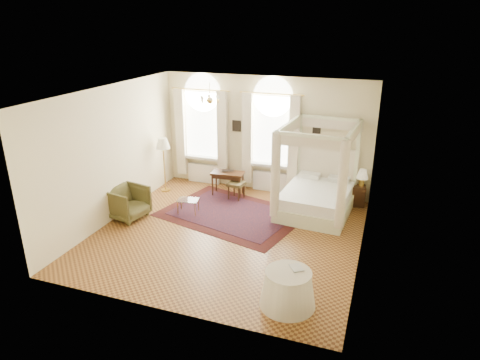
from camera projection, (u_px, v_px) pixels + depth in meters
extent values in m
plane|color=#99652C|center=(228.00, 234.00, 10.06)|extent=(6.00, 6.00, 0.00)
plane|color=beige|center=(265.00, 135.00, 12.12)|extent=(6.00, 0.00, 6.00)
plane|color=beige|center=(160.00, 225.00, 6.83)|extent=(6.00, 0.00, 6.00)
plane|color=beige|center=(112.00, 154.00, 10.41)|extent=(0.00, 6.00, 6.00)
plane|color=beige|center=(367.00, 184.00, 8.54)|extent=(0.00, 6.00, 6.00)
plane|color=white|center=(226.00, 92.00, 8.89)|extent=(6.00, 6.00, 0.00)
cube|color=white|center=(203.00, 125.00, 12.63)|extent=(1.10, 0.04, 1.90)
cylinder|color=white|center=(202.00, 92.00, 12.30)|extent=(1.10, 0.04, 1.10)
cube|color=white|center=(203.00, 157.00, 12.90)|extent=(1.32, 0.24, 0.08)
cube|color=beige|center=(181.00, 132.00, 12.78)|extent=(0.28, 0.14, 2.60)
cube|color=beige|center=(222.00, 136.00, 12.36)|extent=(0.28, 0.14, 2.60)
cube|color=white|center=(204.00, 173.00, 13.10)|extent=(1.00, 0.12, 0.58)
cube|color=white|center=(272.00, 131.00, 11.98)|extent=(1.10, 0.04, 1.90)
cylinder|color=white|center=(273.00, 97.00, 11.64)|extent=(1.10, 0.04, 1.10)
cube|color=white|center=(270.00, 165.00, 12.25)|extent=(1.32, 0.24, 0.08)
cube|color=beige|center=(247.00, 139.00, 12.13)|extent=(0.28, 0.14, 2.60)
cube|color=beige|center=(294.00, 143.00, 11.71)|extent=(0.28, 0.14, 2.60)
cube|color=white|center=(270.00, 181.00, 12.45)|extent=(1.00, 0.12, 0.58)
cylinder|color=gold|center=(210.00, 91.00, 10.30)|extent=(0.02, 0.02, 0.40)
sphere|color=gold|center=(210.00, 100.00, 10.38)|extent=(0.16, 0.16, 0.16)
sphere|color=beige|center=(218.00, 98.00, 10.28)|extent=(0.07, 0.07, 0.07)
sphere|color=beige|center=(217.00, 96.00, 10.49)|extent=(0.07, 0.07, 0.07)
sphere|color=beige|center=(209.00, 96.00, 10.56)|extent=(0.07, 0.07, 0.07)
sphere|color=beige|center=(202.00, 97.00, 10.42)|extent=(0.07, 0.07, 0.07)
sphere|color=beige|center=(202.00, 98.00, 10.22)|extent=(0.07, 0.07, 0.07)
sphere|color=beige|center=(211.00, 99.00, 10.15)|extent=(0.07, 0.07, 0.07)
cube|color=black|center=(237.00, 126.00, 12.29)|extent=(0.26, 0.03, 0.32)
cube|color=black|center=(317.00, 129.00, 11.54)|extent=(0.22, 0.03, 0.26)
cube|color=beige|center=(315.00, 206.00, 11.09)|extent=(1.84, 2.21, 0.36)
cube|color=white|center=(316.00, 195.00, 10.98)|extent=(1.74, 2.11, 0.28)
cube|color=beige|center=(326.00, 168.00, 11.70)|extent=(1.70, 0.20, 1.20)
cube|color=beige|center=(299.00, 156.00, 11.89)|extent=(0.10, 0.10, 2.30)
cube|color=beige|center=(356.00, 164.00, 11.30)|extent=(0.10, 0.10, 2.30)
cube|color=beige|center=(275.00, 179.00, 10.19)|extent=(0.10, 0.10, 2.30)
cube|color=beige|center=(342.00, 189.00, 9.60)|extent=(0.10, 0.10, 2.30)
cube|color=beige|center=(330.00, 118.00, 11.19)|extent=(1.70, 0.20, 0.08)
cube|color=beige|center=(310.00, 136.00, 9.49)|extent=(1.70, 0.20, 0.08)
cube|color=beige|center=(290.00, 123.00, 10.63)|extent=(0.23, 2.10, 0.08)
cube|color=beige|center=(354.00, 130.00, 10.04)|extent=(0.23, 2.10, 0.08)
cube|color=beige|center=(330.00, 123.00, 11.24)|extent=(1.76, 0.17, 0.28)
cube|color=beige|center=(310.00, 142.00, 9.54)|extent=(1.76, 0.17, 0.28)
cube|color=beige|center=(289.00, 129.00, 10.68)|extent=(0.19, 2.15, 0.28)
cube|color=beige|center=(354.00, 135.00, 10.09)|extent=(0.19, 2.15, 0.28)
cylinder|color=beige|center=(275.00, 175.00, 10.16)|extent=(0.22, 0.22, 2.10)
cylinder|color=beige|center=(342.00, 185.00, 9.57)|extent=(0.22, 0.22, 2.10)
cube|color=#341E0E|center=(357.00, 196.00, 11.50)|extent=(0.44, 0.40, 0.56)
cylinder|color=gold|center=(362.00, 182.00, 11.39)|extent=(0.13, 0.13, 0.22)
cone|color=beige|center=(363.00, 174.00, 11.31)|extent=(0.31, 0.31, 0.24)
cube|color=#341E0E|center=(228.00, 173.00, 12.06)|extent=(0.95, 0.55, 0.05)
cube|color=#341E0E|center=(228.00, 176.00, 12.09)|extent=(0.85, 0.45, 0.09)
cylinder|color=#341E0E|center=(216.00, 181.00, 12.43)|extent=(0.05, 0.05, 0.64)
cylinder|color=#341E0E|center=(243.00, 183.00, 12.25)|extent=(0.05, 0.05, 0.64)
cylinder|color=#341E0E|center=(212.00, 185.00, 12.10)|extent=(0.05, 0.05, 0.64)
cylinder|color=#341E0E|center=(240.00, 188.00, 11.92)|extent=(0.05, 0.05, 0.64)
imported|color=black|center=(228.00, 170.00, 12.16)|extent=(0.41, 0.33, 0.03)
cube|color=#40361B|center=(236.00, 184.00, 11.86)|extent=(0.48, 0.48, 0.08)
cylinder|color=#341E0E|center=(229.00, 193.00, 11.88)|extent=(0.04, 0.04, 0.40)
cylinder|color=#341E0E|center=(239.00, 195.00, 11.74)|extent=(0.04, 0.04, 0.40)
cylinder|color=#341E0E|center=(234.00, 189.00, 12.15)|extent=(0.04, 0.04, 0.40)
cylinder|color=#341E0E|center=(244.00, 191.00, 12.01)|extent=(0.04, 0.04, 0.40)
imported|color=#46401E|center=(127.00, 203.00, 10.74)|extent=(1.04, 1.01, 0.81)
cube|color=white|center=(188.00, 200.00, 11.03)|extent=(0.59, 0.45, 0.02)
cylinder|color=gold|center=(178.00, 208.00, 10.99)|extent=(0.02, 0.02, 0.36)
cylinder|color=gold|center=(195.00, 209.00, 10.91)|extent=(0.02, 0.02, 0.36)
cylinder|color=gold|center=(181.00, 203.00, 11.27)|extent=(0.02, 0.02, 0.36)
cylinder|color=gold|center=(198.00, 205.00, 11.19)|extent=(0.02, 0.02, 0.36)
cylinder|color=gold|center=(166.00, 190.00, 12.59)|extent=(0.28, 0.28, 0.03)
cylinder|color=gold|center=(164.00, 168.00, 12.35)|extent=(0.04, 0.04, 1.39)
cone|color=beige|center=(163.00, 143.00, 12.09)|extent=(0.41, 0.41, 0.30)
cube|color=#431110|center=(232.00, 214.00, 11.06)|extent=(3.96, 3.26, 0.01)
cube|color=black|center=(232.00, 214.00, 11.06)|extent=(3.30, 2.60, 0.01)
cone|color=#EDE6CE|center=(288.00, 289.00, 7.45)|extent=(0.99, 0.99, 0.64)
cylinder|color=#EDE6CE|center=(289.00, 273.00, 7.33)|extent=(0.81, 0.81, 0.04)
imported|color=black|center=(291.00, 269.00, 7.39)|extent=(0.30, 0.32, 0.02)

